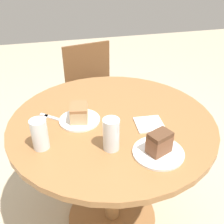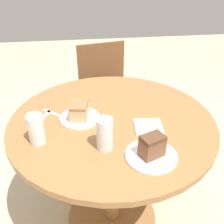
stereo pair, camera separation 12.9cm
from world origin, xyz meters
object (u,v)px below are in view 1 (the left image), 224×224
at_px(plate_far, 158,152).
at_px(cake_slice_far, 159,143).
at_px(cake_slice_near, 79,112).
at_px(chair, 95,95).
at_px(plate_near, 80,120).
at_px(glass_water, 40,135).
at_px(glass_lemonade, 111,136).

height_order(plate_far, cake_slice_far, cake_slice_far).
bearing_deg(plate_far, cake_slice_near, 131.08).
xyz_separation_m(chair, plate_near, (-0.23, -0.83, 0.33)).
distance_m(cake_slice_near, cake_slice_far, 0.43).
height_order(plate_near, glass_water, glass_water).
distance_m(plate_far, glass_water, 0.50).
height_order(plate_far, glass_water, glass_water).
bearing_deg(plate_far, glass_lemonade, 155.66).
xyz_separation_m(plate_near, glass_lemonade, (0.10, -0.24, 0.06)).
bearing_deg(plate_far, chair, 92.62).
height_order(cake_slice_far, glass_water, glass_water).
xyz_separation_m(chair, glass_lemonade, (-0.13, -1.08, 0.39)).
relative_size(plate_near, cake_slice_far, 1.80).
bearing_deg(cake_slice_far, glass_water, 161.00).
bearing_deg(cake_slice_far, plate_far, -75.96).
distance_m(plate_far, glass_lemonade, 0.21).
relative_size(cake_slice_far, glass_lemonade, 0.77).
height_order(glass_lemonade, glass_water, glass_lemonade).
xyz_separation_m(plate_far, glass_lemonade, (-0.18, 0.08, 0.06)).
xyz_separation_m(plate_far, glass_water, (-0.47, 0.16, 0.06)).
bearing_deg(cake_slice_far, cake_slice_near, 131.08).
bearing_deg(glass_water, cake_slice_far, -19.00).
distance_m(chair, plate_far, 1.20).
bearing_deg(glass_water, glass_lemonade, -15.45).
bearing_deg(glass_water, cake_slice_near, 40.89).
relative_size(plate_far, glass_water, 1.56).
distance_m(plate_near, cake_slice_near, 0.04).
distance_m(plate_far, cake_slice_near, 0.43).
bearing_deg(chair, plate_near, -116.65).
distance_m(chair, glass_lemonade, 1.15).
bearing_deg(cake_slice_near, plate_near, -90.00).
bearing_deg(chair, glass_water, -123.96).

